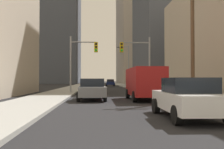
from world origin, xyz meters
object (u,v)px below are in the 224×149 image
(cargo_van_red, at_px, (144,82))
(sedan_navy, at_px, (110,83))
(sedan_blue, at_px, (94,84))
(sedan_grey, at_px, (92,89))
(traffic_signal_near_left, at_px, (82,55))
(sedan_green, at_px, (94,86))
(sedan_white, at_px, (188,98))
(traffic_signal_near_right, at_px, (137,56))

(cargo_van_red, distance_m, sedan_navy, 37.92)
(cargo_van_red, bearing_deg, sedan_blue, 99.03)
(sedan_grey, relative_size, sedan_blue, 1.01)
(sedan_blue, distance_m, traffic_signal_near_left, 15.11)
(sedan_green, xyz_separation_m, sedan_navy, (3.52, 29.14, 0.00))
(sedan_white, xyz_separation_m, sedan_blue, (-3.72, 31.38, 0.00))
(sedan_grey, xyz_separation_m, traffic_signal_near_right, (4.62, 8.37, 3.25))
(traffic_signal_near_right, bearing_deg, sedan_grey, -118.89)
(sedan_grey, height_order, traffic_signal_near_right, traffic_signal_near_right)
(sedan_navy, bearing_deg, sedan_green, -96.89)
(cargo_van_red, distance_m, sedan_blue, 23.60)
(sedan_white, bearing_deg, cargo_van_red, 90.09)
(sedan_green, distance_m, sedan_blue, 14.53)
(traffic_signal_near_left, bearing_deg, traffic_signal_near_right, 0.00)
(sedan_white, distance_m, traffic_signal_near_right, 17.00)
(sedan_white, xyz_separation_m, sedan_navy, (-0.15, 45.99, 0.00))
(sedan_grey, relative_size, traffic_signal_near_right, 0.71)
(sedan_grey, height_order, sedan_green, same)
(sedan_grey, distance_m, traffic_signal_near_right, 10.10)
(traffic_signal_near_right, bearing_deg, sedan_green, 177.65)
(sedan_navy, height_order, traffic_signal_near_right, traffic_signal_near_right)
(sedan_grey, xyz_separation_m, sedan_navy, (3.54, 37.70, 0.00))
(traffic_signal_near_left, xyz_separation_m, traffic_signal_near_right, (5.78, 0.00, 0.02))
(sedan_green, distance_m, traffic_signal_near_left, 3.44)
(cargo_van_red, height_order, traffic_signal_near_left, traffic_signal_near_left)
(cargo_van_red, relative_size, traffic_signal_near_right, 0.87)
(sedan_green, distance_m, sedan_navy, 29.35)
(sedan_green, height_order, traffic_signal_near_right, traffic_signal_near_right)
(sedan_navy, bearing_deg, sedan_blue, -103.70)
(cargo_van_red, distance_m, sedan_grey, 3.73)
(cargo_van_red, height_order, traffic_signal_near_right, traffic_signal_near_right)
(traffic_signal_near_left, bearing_deg, sedan_navy, 80.89)
(sedan_grey, height_order, sedan_navy, same)
(cargo_van_red, distance_m, traffic_signal_near_left, 10.22)
(sedan_blue, xyz_separation_m, traffic_signal_near_left, (-1.14, -14.72, 3.23))
(sedan_navy, relative_size, traffic_signal_near_left, 0.71)
(sedan_grey, bearing_deg, sedan_green, 89.86)
(cargo_van_red, height_order, sedan_green, cargo_van_red)
(sedan_green, bearing_deg, traffic_signal_near_left, -170.93)
(sedan_white, height_order, sedan_green, same)
(sedan_blue, bearing_deg, sedan_navy, 76.30)
(sedan_white, distance_m, sedan_navy, 45.99)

